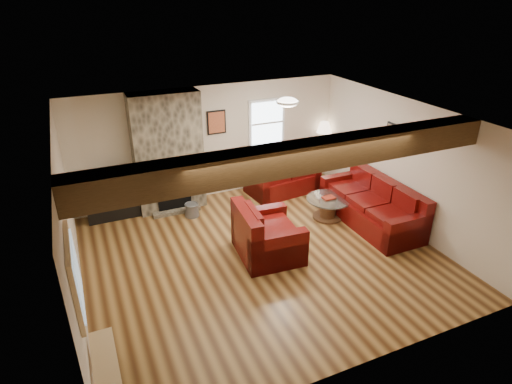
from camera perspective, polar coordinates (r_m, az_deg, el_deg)
room at (r=7.11m, az=0.85°, el=0.02°), size 8.00×8.00×8.00m
oak_beam at (r=5.67m, az=6.20°, el=4.72°), size 6.00×0.36×0.38m
chimney_breast at (r=9.03m, az=-11.63°, el=4.97°), size 1.40×0.67×2.50m
back_window at (r=9.84m, az=1.45°, el=9.22°), size 0.90×0.08×1.10m
hatch_window at (r=5.20m, az=-22.99°, el=-10.23°), size 0.08×1.00×0.90m
ceiling_dome at (r=7.85m, az=4.22°, el=11.67°), size 0.40×0.40×0.18m
artwork_back at (r=9.37m, az=-5.28°, el=9.23°), size 0.42×0.06×0.52m
artwork_right at (r=8.72m, az=18.14°, el=7.16°), size 0.06×0.55×0.42m
sofa_three at (r=8.83m, az=15.09°, el=-1.40°), size 0.97×2.31×0.89m
loveseat at (r=9.89m, az=3.53°, el=2.31°), size 1.67×1.07×0.84m
armchair_red at (r=7.51m, az=1.65°, el=-5.24°), size 1.11×1.25×0.95m
coffee_table at (r=8.93m, az=9.58°, el=-2.13°), size 0.91×0.91×0.47m
tv_cabinet at (r=9.30m, az=-18.56°, el=-1.76°), size 1.02×0.41×0.51m
television at (r=9.09m, az=-19.00°, el=1.09°), size 0.88×0.11×0.50m
floor_lamp at (r=10.48m, az=9.08°, el=8.11°), size 0.37×0.37×1.44m
pine_bench at (r=5.66m, az=-19.10°, el=-22.57°), size 0.28×1.21×0.45m
coal_bucket at (r=9.01m, az=-8.55°, el=-2.35°), size 0.31×0.31×0.29m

